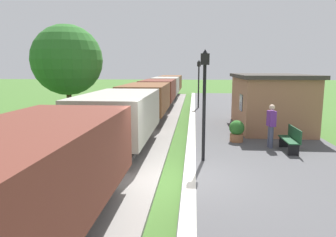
# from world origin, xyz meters

# --- Properties ---
(ground_plane) EXTENTS (160.00, 160.00, 0.00)m
(ground_plane) POSITION_xyz_m (0.00, 0.00, 0.00)
(ground_plane) COLOR #3D6628
(platform_slab) EXTENTS (6.00, 60.00, 0.25)m
(platform_slab) POSITION_xyz_m (3.20, 0.00, 0.12)
(platform_slab) COLOR #4C4C4F
(platform_slab) RESTS_ON ground
(platform_edge_stripe) EXTENTS (0.36, 60.00, 0.01)m
(platform_edge_stripe) POSITION_xyz_m (0.40, 0.00, 0.25)
(platform_edge_stripe) COLOR silver
(platform_edge_stripe) RESTS_ON platform_slab
(track_ballast) EXTENTS (3.80, 60.00, 0.12)m
(track_ballast) POSITION_xyz_m (-2.40, 0.00, 0.06)
(track_ballast) COLOR gray
(track_ballast) RESTS_ON ground
(rail_near) EXTENTS (0.07, 60.00, 0.14)m
(rail_near) POSITION_xyz_m (-1.68, 0.00, 0.19)
(rail_near) COLOR slate
(rail_near) RESTS_ON track_ballast
(rail_far) EXTENTS (0.07, 60.00, 0.14)m
(rail_far) POSITION_xyz_m (-3.12, 0.00, 0.19)
(rail_far) COLOR slate
(rail_far) RESTS_ON track_ballast
(freight_train) EXTENTS (2.50, 39.20, 2.12)m
(freight_train) POSITION_xyz_m (-2.40, 13.12, 1.40)
(freight_train) COLOR brown
(freight_train) RESTS_ON rail_near
(station_hut) EXTENTS (3.50, 5.80, 2.78)m
(station_hut) POSITION_xyz_m (4.40, 7.90, 1.65)
(station_hut) COLOR #9E6B4C
(station_hut) RESTS_ON platform_slab
(bench_near_hut) EXTENTS (0.42, 1.50, 0.91)m
(bench_near_hut) POSITION_xyz_m (4.15, 3.17, 0.72)
(bench_near_hut) COLOR #1E4C2D
(bench_near_hut) RESTS_ON platform_slab
(bench_down_platform) EXTENTS (0.42, 1.50, 0.91)m
(bench_down_platform) POSITION_xyz_m (4.15, 13.20, 0.72)
(bench_down_platform) COLOR #1E4C2D
(bench_down_platform) RESTS_ON platform_slab
(person_waiting) EXTENTS (0.31, 0.42, 1.71)m
(person_waiting) POSITION_xyz_m (3.51, 3.65, 1.18)
(person_waiting) COLOR #474C66
(person_waiting) RESTS_ON platform_slab
(potted_planter) EXTENTS (0.64, 0.64, 0.92)m
(potted_planter) POSITION_xyz_m (2.32, 4.56, 0.72)
(potted_planter) COLOR #9E6642
(potted_planter) RESTS_ON platform_slab
(lamp_post_near) EXTENTS (0.28, 0.28, 3.70)m
(lamp_post_near) POSITION_xyz_m (0.83, 1.69, 2.80)
(lamp_post_near) COLOR black
(lamp_post_near) RESTS_ON platform_slab
(lamp_post_far) EXTENTS (0.28, 0.28, 3.70)m
(lamp_post_far) POSITION_xyz_m (0.83, 15.65, 2.80)
(lamp_post_far) COLOR black
(lamp_post_far) RESTS_ON platform_slab
(tree_trackside_far) EXTENTS (3.91, 3.91, 5.74)m
(tree_trackside_far) POSITION_xyz_m (-6.60, 8.52, 3.77)
(tree_trackside_far) COLOR #4C3823
(tree_trackside_far) RESTS_ON ground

